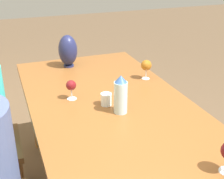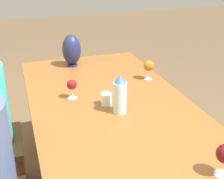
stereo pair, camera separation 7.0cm
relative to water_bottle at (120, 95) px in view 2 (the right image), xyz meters
The scene contains 6 objects.
dining_table 0.21m from the water_bottle, behind, with size 2.33×0.97×0.77m.
water_bottle is the anchor object (origin of this frame).
water_tumbler 0.14m from the water_bottle, 21.97° to the left, with size 0.07×0.07×0.08m.
vase 0.87m from the water_bottle, ahead, with size 0.15×0.15×0.26m.
wine_glass_2 0.55m from the water_bottle, 41.53° to the right, with size 0.08×0.08×0.14m.
wine_glass_6 0.35m from the water_bottle, 39.64° to the left, with size 0.06×0.06×0.13m.
Camera 2 is at (-1.40, 0.52, 1.63)m, focal length 50.00 mm.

